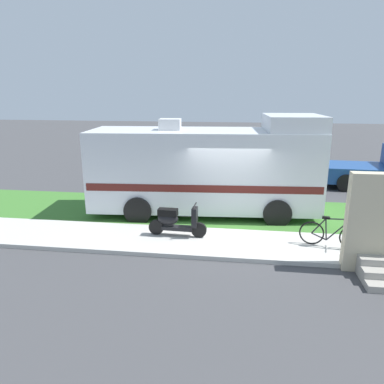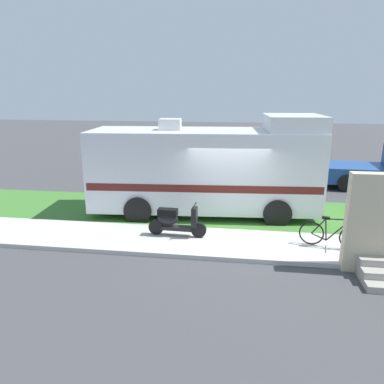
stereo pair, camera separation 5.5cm
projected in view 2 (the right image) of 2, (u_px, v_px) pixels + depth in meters
ground_plane at (227, 230)px, 11.34m from camera, size 80.00×80.00×0.00m
sidewalk at (225, 244)px, 10.18m from camera, size 24.00×2.00×0.12m
grass_strip at (229, 213)px, 12.76m from camera, size 24.00×3.40×0.08m
motorhome_rv at (208, 168)px, 12.41m from camera, size 7.75×2.91×3.42m
scooter at (175, 221)px, 10.48m from camera, size 1.70×0.50×0.97m
bicycle at (332, 234)px, 9.72m from camera, size 1.65×0.54×0.88m
pickup_truck_far at (249, 152)px, 19.48m from camera, size 5.15×2.27×1.88m
bottle_spare at (363, 243)px, 9.86m from camera, size 0.06×0.06×0.23m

